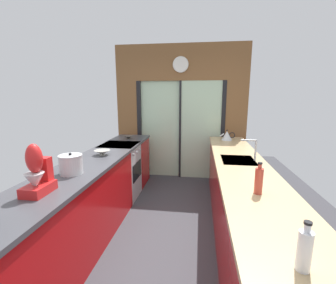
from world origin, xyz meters
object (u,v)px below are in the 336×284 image
at_px(oven_range, 120,171).
at_px(kettle, 227,135).
at_px(soap_bottle_near, 305,250).
at_px(mixing_bowl_far, 128,137).
at_px(soap_bottle_far, 259,180).
at_px(mixing_bowl_near, 102,152).
at_px(stock_pot, 71,164).
at_px(stand_mixer, 37,175).

distance_m(oven_range, kettle, 1.98).
xyz_separation_m(oven_range, kettle, (1.80, 0.63, 0.55)).
distance_m(oven_range, soap_bottle_near, 3.19).
height_order(mixing_bowl_far, soap_bottle_far, soap_bottle_far).
relative_size(mixing_bowl_near, stock_pot, 0.91).
distance_m(oven_range, stock_pot, 1.58).
xyz_separation_m(mixing_bowl_near, mixing_bowl_far, (0.00, 1.16, -0.00)).
xyz_separation_m(mixing_bowl_far, kettle, (1.78, 0.18, 0.05)).
distance_m(mixing_bowl_far, soap_bottle_far, 2.80).
xyz_separation_m(stand_mixer, soap_bottle_near, (1.78, -0.61, -0.06)).
distance_m(stand_mixer, stock_pot, 0.49).
distance_m(mixing_bowl_near, kettle, 2.23).
height_order(stand_mixer, stock_pot, stand_mixer).
xyz_separation_m(oven_range, mixing_bowl_far, (0.02, 0.44, 0.50)).
bearing_deg(mixing_bowl_near, oven_range, 91.49).
xyz_separation_m(mixing_bowl_near, stock_pot, (0.00, -0.76, 0.06)).
bearing_deg(soap_bottle_far, stock_pot, 172.13).
distance_m(mixing_bowl_far, soap_bottle_near, 3.51).
xyz_separation_m(kettle, soap_bottle_far, (-0.00, -2.35, 0.03)).
bearing_deg(stand_mixer, oven_range, 90.54).
bearing_deg(stock_pot, soap_bottle_far, -7.87).
bearing_deg(mixing_bowl_far, oven_range, -92.37).
relative_size(stand_mixer, kettle, 1.56).
height_order(mixing_bowl_near, soap_bottle_far, soap_bottle_far).
bearing_deg(mixing_bowl_near, stock_pot, -90.00).
bearing_deg(mixing_bowl_far, stand_mixer, -90.00).
height_order(mixing_bowl_far, kettle, kettle).
xyz_separation_m(mixing_bowl_far, soap_bottle_far, (1.78, -2.17, 0.08)).
bearing_deg(mixing_bowl_far, soap_bottle_far, -50.58).
height_order(mixing_bowl_far, stock_pot, stock_pot).
bearing_deg(oven_range, mixing_bowl_far, 87.63).
distance_m(soap_bottle_near, soap_bottle_far, 0.85).
relative_size(mixing_bowl_far, kettle, 0.63).
bearing_deg(kettle, mixing_bowl_near, -143.12).
xyz_separation_m(oven_range, stock_pot, (0.02, -1.47, 0.56)).
bearing_deg(stock_pot, oven_range, 90.72).
height_order(oven_range, soap_bottle_far, soap_bottle_far).
bearing_deg(oven_range, mixing_bowl_near, -88.51).
bearing_deg(mixing_bowl_near, kettle, 36.88).
height_order(kettle, soap_bottle_near, soap_bottle_near).
bearing_deg(kettle, mixing_bowl_far, -174.19).
xyz_separation_m(stand_mixer, stock_pot, (-0.00, 0.49, -0.06)).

